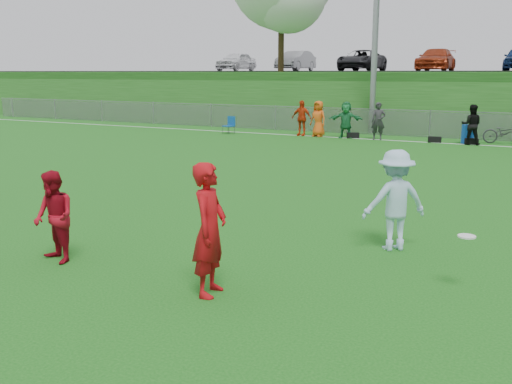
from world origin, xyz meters
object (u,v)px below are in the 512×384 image
Objects in this scene: player_blue at (395,200)px; bicycle at (505,133)px; player_red_center at (54,217)px; player_red_left at (210,230)px; frisbee at (467,236)px; recycling_bin at (468,134)px.

bicycle is at bearing -130.38° from player_blue.
player_red_center is at bearing 163.63° from bicycle.
player_red_left is at bearing 171.67° from bicycle.
player_red_left is 1.03× the size of bicycle.
frisbee is 18.49m from bicycle.
recycling_bin is at bearing 98.64° from player_red_center.
recycling_bin is (0.94, 19.60, -0.52)m from player_red_left.
player_red_left is at bearing 19.41° from player_red_center.
bicycle is at bearing -17.53° from player_red_left.
player_blue is at bearing 53.89° from player_red_center.
player_blue is 0.97× the size of bicycle.
player_red_center is 1.85× the size of recycling_bin.
bicycle is (-0.72, 18.47, -0.32)m from frisbee.
frisbee is at bearing -83.07° from recycling_bin.
bicycle reaches higher than recycling_bin.
player_blue is 2.00m from frisbee.
player_red_center is at bearing -101.20° from recycling_bin.
player_red_left is 2.29× the size of recycling_bin.
player_red_center is 19.96m from recycling_bin.
player_red_center reaches higher than recycling_bin.
frisbee is (3.11, 1.72, -0.13)m from player_red_left.
frisbee is at bearing -71.79° from player_red_left.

